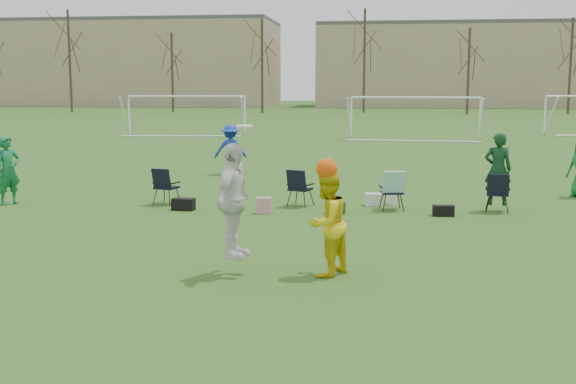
% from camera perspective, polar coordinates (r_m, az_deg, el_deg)
% --- Properties ---
extents(ground, '(260.00, 260.00, 0.00)m').
position_cam_1_polar(ground, '(10.85, -4.71, -8.34)').
color(ground, '#30531A').
rests_on(ground, ground).
extents(fielder_green_near, '(0.72, 0.79, 1.82)m').
position_cam_1_polar(fielder_green_near, '(20.28, -21.24, 1.61)').
color(fielder_green_near, '#136C3F').
rests_on(fielder_green_near, ground).
extents(fielder_blue, '(1.24, 0.87, 1.74)m').
position_cam_1_polar(fielder_blue, '(25.47, -4.57, 3.37)').
color(fielder_blue, '#1737AC').
rests_on(fielder_blue, ground).
extents(center_contest, '(2.33, 1.34, 2.49)m').
position_cam_1_polar(center_contest, '(11.81, -0.54, -1.53)').
color(center_contest, white).
rests_on(center_contest, ground).
extents(sideline_setup, '(9.21, 2.04, 1.96)m').
position_cam_1_polar(sideline_setup, '(18.40, 6.76, 0.48)').
color(sideline_setup, '#0E351B').
rests_on(sideline_setup, ground).
extents(goal_left, '(7.39, 0.76, 2.46)m').
position_cam_1_polar(goal_left, '(45.82, -8.02, 6.90)').
color(goal_left, white).
rests_on(goal_left, ground).
extents(goal_mid, '(7.40, 0.63, 2.46)m').
position_cam_1_polar(goal_mid, '(42.20, 9.99, 6.73)').
color(goal_mid, white).
rests_on(goal_mid, ground).
extents(tree_line, '(110.28, 3.28, 11.40)m').
position_cam_1_polar(tree_line, '(80.04, 6.18, 9.85)').
color(tree_line, '#382B21').
rests_on(tree_line, ground).
extents(building_row, '(126.00, 16.00, 13.00)m').
position_cam_1_polar(building_row, '(106.28, 10.09, 9.91)').
color(building_row, tan).
rests_on(building_row, ground).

